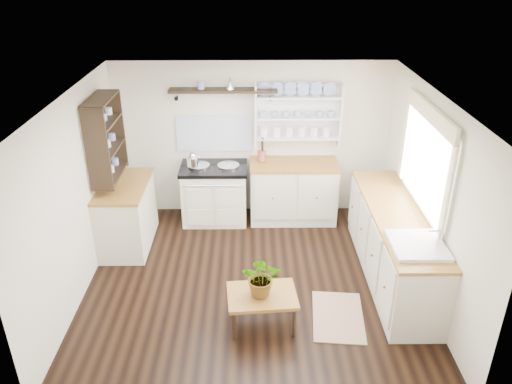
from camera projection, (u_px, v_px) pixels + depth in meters
floor at (253, 281)px, 6.13m from camera, size 4.00×3.80×0.01m
wall_back at (252, 140)px, 7.33m from camera, size 4.00×0.02×2.30m
wall_right at (429, 197)px, 5.64m from camera, size 0.02×3.80×2.30m
wall_left at (75, 199)px, 5.60m from camera, size 0.02×3.80×2.30m
ceiling at (253, 98)px, 5.11m from camera, size 4.00×3.80×0.01m
window at (426, 158)px, 5.59m from camera, size 0.08×1.55×1.22m
aga_cooker at (215, 193)px, 7.34m from camera, size 0.96×0.67×0.89m
back_cabinets at (293, 190)px, 7.37m from camera, size 1.27×0.63×0.90m
right_cabinets at (393, 244)px, 6.03m from camera, size 0.62×2.43×0.90m
belfast_sink at (416, 255)px, 5.21m from camera, size 0.55×0.60×0.45m
left_cabinets at (127, 214)px, 6.72m from camera, size 0.62×1.13×0.90m
plate_rack at (298, 114)px, 7.12m from camera, size 1.20×0.22×0.90m
high_shelf at (223, 91)px, 6.88m from camera, size 1.50×0.29×0.16m
left_shelving at (106, 138)px, 6.24m from camera, size 0.28×0.80×1.05m
kettle at (193, 159)px, 6.97m from camera, size 0.16×0.16×0.20m
utensil_crock at (262, 156)px, 7.21m from camera, size 0.12×0.12×0.14m
center_table at (262, 298)px, 5.29m from camera, size 0.77×0.58×0.39m
potted_plant at (262, 277)px, 5.17m from camera, size 0.44×0.39×0.44m
floor_rug at (338, 317)px, 5.53m from camera, size 0.63×0.90×0.02m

